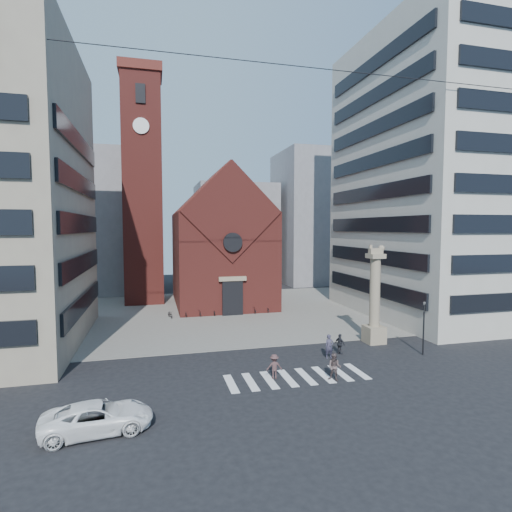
% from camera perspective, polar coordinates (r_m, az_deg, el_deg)
% --- Properties ---
extents(ground, '(120.00, 120.00, 0.00)m').
position_cam_1_polar(ground, '(31.00, 2.87, -15.08)').
color(ground, black).
rests_on(ground, ground).
extents(piazza, '(46.00, 30.00, 0.05)m').
position_cam_1_polar(piazza, '(48.82, -3.84, -7.93)').
color(piazza, gray).
rests_on(piazza, ground).
extents(zebra_crossing, '(10.20, 3.20, 0.01)m').
position_cam_1_polar(zebra_crossing, '(28.50, 5.84, -16.84)').
color(zebra_crossing, white).
rests_on(zebra_crossing, ground).
extents(church, '(12.00, 16.65, 18.00)m').
position_cam_1_polar(church, '(53.75, -5.07, 1.73)').
color(church, maroon).
rests_on(church, ground).
extents(campanile, '(5.50, 5.50, 31.20)m').
position_cam_1_polar(campanile, '(56.23, -15.88, 9.60)').
color(campanile, maroon).
rests_on(campanile, ground).
extents(building_right, '(18.00, 22.00, 32.00)m').
position_cam_1_polar(building_right, '(51.98, 25.15, 10.13)').
color(building_right, '#ABA79B').
rests_on(building_right, ground).
extents(bg_block_left, '(16.00, 14.00, 22.00)m').
position_cam_1_polar(bg_block_left, '(68.88, -23.92, 4.42)').
color(bg_block_left, gray).
rests_on(bg_block_left, ground).
extents(bg_block_mid, '(14.00, 12.00, 18.00)m').
position_cam_1_polar(bg_block_mid, '(74.43, -3.02, 3.17)').
color(bg_block_mid, gray).
rests_on(bg_block_mid, ground).
extents(bg_block_right, '(16.00, 14.00, 24.00)m').
position_cam_1_polar(bg_block_right, '(76.43, 9.32, 5.39)').
color(bg_block_right, gray).
rests_on(bg_block_right, ground).
extents(lion_column, '(1.63, 1.60, 8.68)m').
position_cam_1_polar(lion_column, '(36.80, 16.59, -6.60)').
color(lion_column, gray).
rests_on(lion_column, ground).
extents(traffic_light, '(0.13, 0.16, 4.30)m').
position_cam_1_polar(traffic_light, '(34.91, 22.83, -9.29)').
color(traffic_light, black).
rests_on(traffic_light, ground).
extents(white_car, '(5.57, 3.03, 1.48)m').
position_cam_1_polar(white_car, '(22.80, -21.68, -20.64)').
color(white_car, white).
rests_on(white_car, ground).
extents(pedestrian_0, '(0.70, 0.48, 1.86)m').
position_cam_1_polar(pedestrian_0, '(32.36, 10.42, -12.58)').
color(pedestrian_0, '#363347').
rests_on(pedestrian_0, ground).
extents(pedestrian_1, '(1.12, 1.10, 1.83)m').
position_cam_1_polar(pedestrian_1, '(28.00, 11.15, -15.30)').
color(pedestrian_1, '#574645').
rests_on(pedestrian_1, ground).
extents(pedestrian_2, '(0.76, 1.04, 1.64)m').
position_cam_1_polar(pedestrian_2, '(33.53, 11.90, -12.20)').
color(pedestrian_2, '#222329').
rests_on(pedestrian_2, ground).
extents(pedestrian_3, '(1.14, 0.75, 1.66)m').
position_cam_1_polar(pedestrian_3, '(27.89, 2.63, -15.49)').
color(pedestrian_3, '#493131').
rests_on(pedestrian_3, ground).
extents(scooter_0, '(0.88, 1.61, 0.80)m').
position_cam_1_polar(scooter_0, '(46.39, -12.16, -8.11)').
color(scooter_0, black).
rests_on(scooter_0, piazza).
extents(scooter_1, '(0.76, 1.53, 0.89)m').
position_cam_1_polar(scooter_1, '(46.47, -10.17, -8.01)').
color(scooter_1, black).
rests_on(scooter_1, piazza).
extents(scooter_2, '(0.88, 1.61, 0.80)m').
position_cam_1_polar(scooter_2, '(46.62, -8.19, -8.00)').
color(scooter_2, black).
rests_on(scooter_2, piazza).
extents(scooter_3, '(0.76, 1.53, 0.89)m').
position_cam_1_polar(scooter_3, '(46.80, -6.22, -7.88)').
color(scooter_3, black).
rests_on(scooter_3, piazza).
extents(scooter_4, '(0.88, 1.61, 0.80)m').
position_cam_1_polar(scooter_4, '(47.06, -4.27, -7.85)').
color(scooter_4, black).
rests_on(scooter_4, piazza).
extents(scooter_5, '(0.76, 1.53, 0.89)m').
position_cam_1_polar(scooter_5, '(47.35, -2.34, -7.72)').
color(scooter_5, black).
rests_on(scooter_5, piazza).
extents(scooter_6, '(0.88, 1.61, 0.80)m').
position_cam_1_polar(scooter_6, '(47.72, -0.44, -7.68)').
color(scooter_6, black).
rests_on(scooter_6, piazza).
extents(scooter_7, '(0.76, 1.53, 0.89)m').
position_cam_1_polar(scooter_7, '(48.11, 1.42, -7.53)').
color(scooter_7, black).
rests_on(scooter_7, piazza).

